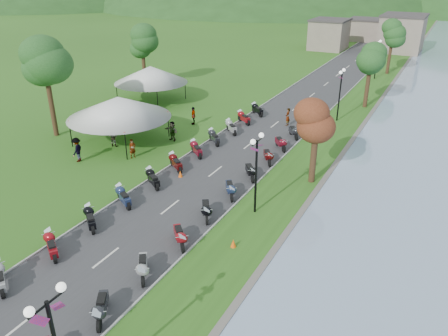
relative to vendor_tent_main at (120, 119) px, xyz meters
The scene contains 12 objects.
road 19.38m from the vendor_tent_main, 58.00° to the left, with size 7.00×120.00×0.02m, color #3A3A3D.
hills_backdrop 176.65m from the vendor_tent_main, 86.68° to the left, with size 360.00×120.00×76.00m, color #285621, non-canonical shape.
far_building 61.89m from the vendor_tent_main, 82.37° to the left, with size 18.00×16.00×5.00m, color gray.
moto_row_left 9.54m from the vendor_tent_main, 37.58° to the right, with size 2.60×38.42×1.10m, color #331411, non-canonical shape.
moto_row_right 13.38m from the vendor_tent_main, 13.03° to the right, with size 2.60×36.66×1.10m, color #331411, non-canonical shape.
vendor_tent_main is the anchor object (origin of this frame).
vendor_tent_side 12.32m from the vendor_tent_main, 113.80° to the left, with size 5.41×5.41×4.00m, color silver, non-canonical shape.
tree_park_left 7.29m from the vendor_tent_main, 166.04° to the right, with size 3.85×3.85×10.70m, color #2C6427, non-canonical shape.
tree_lakeside 17.12m from the vendor_tent_main, ahead, with size 2.43×2.43×6.75m, color #2C6427, non-canonical shape.
pedestrian_a 4.44m from the vendor_tent_main, 37.76° to the right, with size 0.57×0.42×1.57m, color slate.
pedestrian_b 2.32m from the vendor_tent_main, 84.89° to the right, with size 0.79×0.43×1.62m, color slate.
pedestrian_c 5.36m from the vendor_tent_main, 92.92° to the right, with size 1.25×0.52×1.94m, color slate.
Camera 1 is at (14.24, -3.78, 13.96)m, focal length 35.00 mm.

